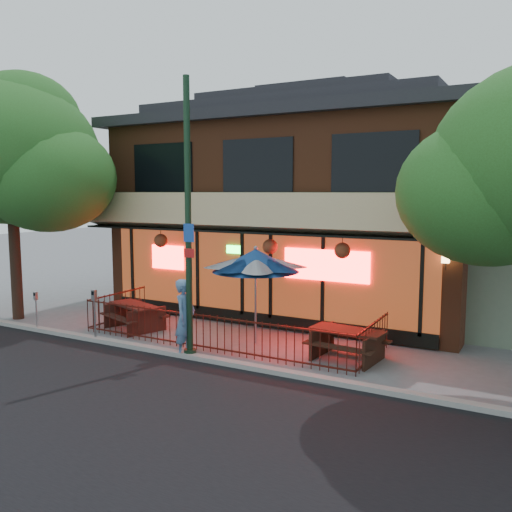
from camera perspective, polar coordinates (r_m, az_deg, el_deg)
The scene contains 12 objects.
ground at distance 14.51m, azimuth -6.00°, elevation -10.10°, with size 80.00×80.00×0.00m, color gray.
curb at distance 14.10m, azimuth -7.18°, elevation -10.36°, with size 80.00×0.25×0.12m, color #999993.
restaurant_building at distance 20.13m, azimuth 5.51°, elevation 6.54°, with size 12.96×9.49×8.05m.
patio_fence at distance 14.74m, azimuth -4.92°, elevation -7.27°, with size 8.44×2.62×1.00m.
street_light at distance 13.60m, azimuth -7.13°, elevation 2.28°, with size 0.43×0.32×7.00m.
street_tree_left at distance 19.44m, azimuth -24.25°, elevation 10.53°, with size 5.60×5.60×8.05m.
picnic_table_left at distance 17.11m, azimuth -12.65°, elevation -5.85°, with size 2.17×1.91×0.78m.
picnic_table_right at distance 13.94m, azimuth 9.61°, elevation -8.67°, with size 1.95×1.56×0.78m.
patio_umbrella at distance 14.83m, azimuth -0.04°, elevation -0.46°, with size 2.39×2.39×2.73m.
pedestrian at distance 14.08m, azimuth -7.47°, elevation -6.45°, with size 0.73×0.48×1.99m, color #537AA6.
parking_meter_near at distance 15.93m, azimuth -16.64°, elevation -5.12°, with size 0.13×0.12×1.47m.
parking_meter_far at distance 17.75m, azimuth -22.16°, elevation -4.75°, with size 0.11×0.09×1.19m.
Camera 1 is at (7.94, -11.39, 4.21)m, focal length 38.00 mm.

